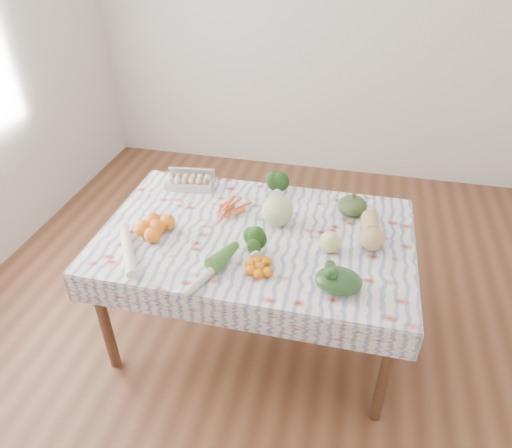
{
  "coord_description": "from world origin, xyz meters",
  "views": [
    {
      "loc": [
        0.44,
        -1.92,
        2.21
      ],
      "look_at": [
        0.0,
        0.0,
        0.82
      ],
      "focal_mm": 32.0,
      "sensor_mm": 36.0,
      "label": 1
    }
  ],
  "objects_px": {
    "butternut_squash": "(372,230)",
    "egg_carton": "(189,183)",
    "dining_table": "(256,245)",
    "cabbage": "(277,211)",
    "grapefruit": "(330,242)",
    "kabocha_squash": "(352,206)"
  },
  "relations": [
    {
      "from": "butternut_squash",
      "to": "egg_carton",
      "type": "bearing_deg",
      "value": 161.92
    },
    {
      "from": "dining_table",
      "to": "butternut_squash",
      "type": "xyz_separation_m",
      "value": [
        0.6,
        0.08,
        0.15
      ]
    },
    {
      "from": "cabbage",
      "to": "grapefruit",
      "type": "bearing_deg",
      "value": -30.47
    },
    {
      "from": "egg_carton",
      "to": "grapefruit",
      "type": "xyz_separation_m",
      "value": [
        0.9,
        -0.43,
        0.02
      ]
    },
    {
      "from": "egg_carton",
      "to": "kabocha_squash",
      "type": "distance_m",
      "value": 1.0
    },
    {
      "from": "egg_carton",
      "to": "cabbage",
      "type": "height_order",
      "value": "cabbage"
    },
    {
      "from": "egg_carton",
      "to": "butternut_squash",
      "type": "height_order",
      "value": "butternut_squash"
    },
    {
      "from": "cabbage",
      "to": "butternut_squash",
      "type": "xyz_separation_m",
      "value": [
        0.5,
        -0.03,
        -0.02
      ]
    },
    {
      "from": "dining_table",
      "to": "cabbage",
      "type": "distance_m",
      "value": 0.22
    },
    {
      "from": "dining_table",
      "to": "grapefruit",
      "type": "distance_m",
      "value": 0.43
    },
    {
      "from": "egg_carton",
      "to": "grapefruit",
      "type": "relative_size",
      "value": 2.6
    },
    {
      "from": "cabbage",
      "to": "butternut_squash",
      "type": "bearing_deg",
      "value": -3.55
    },
    {
      "from": "egg_carton",
      "to": "cabbage",
      "type": "bearing_deg",
      "value": -29.42
    },
    {
      "from": "egg_carton",
      "to": "cabbage",
      "type": "distance_m",
      "value": 0.65
    },
    {
      "from": "kabocha_squash",
      "to": "butternut_squash",
      "type": "distance_m",
      "value": 0.25
    },
    {
      "from": "dining_table",
      "to": "kabocha_squash",
      "type": "bearing_deg",
      "value": 31.64
    },
    {
      "from": "egg_carton",
      "to": "butternut_squash",
      "type": "relative_size",
      "value": 1.04
    },
    {
      "from": "kabocha_squash",
      "to": "cabbage",
      "type": "height_order",
      "value": "cabbage"
    },
    {
      "from": "dining_table",
      "to": "egg_carton",
      "type": "relative_size",
      "value": 5.55
    },
    {
      "from": "grapefruit",
      "to": "egg_carton",
      "type": "bearing_deg",
      "value": 154.56
    },
    {
      "from": "kabocha_squash",
      "to": "cabbage",
      "type": "bearing_deg",
      "value": -154.13
    },
    {
      "from": "butternut_squash",
      "to": "grapefruit",
      "type": "relative_size",
      "value": 2.5
    }
  ]
}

